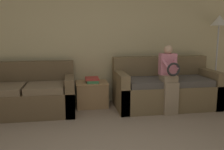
{
  "coord_description": "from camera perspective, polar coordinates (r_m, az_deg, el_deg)",
  "views": [
    {
      "loc": [
        -0.43,
        -2.12,
        1.47
      ],
      "look_at": [
        0.2,
        1.73,
        0.76
      ],
      "focal_mm": 40.0,
      "sensor_mm": 36.0,
      "label": 1
    }
  ],
  "objects": [
    {
      "name": "child_left_seated",
      "position": [
        4.5,
        12.94,
        -0.33
      ],
      "size": [
        0.3,
        0.37,
        1.21
      ],
      "color": "gray",
      "rests_on": "ground_plane"
    },
    {
      "name": "floor_lamp",
      "position": [
        5.56,
        23.23,
        9.89
      ],
      "size": [
        0.34,
        0.34,
        1.76
      ],
      "color": "#2D2B28",
      "rests_on": "ground_plane"
    },
    {
      "name": "couch_side",
      "position": [
        4.71,
        -18.94,
        -4.43
      ],
      "size": [
        1.69,
        0.9,
        0.89
      ],
      "color": "brown",
      "rests_on": "ground_plane"
    },
    {
      "name": "side_shelf",
      "position": [
        4.89,
        -4.63,
        -4.26
      ],
      "size": [
        0.61,
        0.53,
        0.48
      ],
      "color": "#9E7A51",
      "rests_on": "ground_plane"
    },
    {
      "name": "book_stack",
      "position": [
        4.82,
        -4.54,
        -1.11
      ],
      "size": [
        0.25,
        0.32,
        0.09
      ],
      "color": "#3D8451",
      "rests_on": "side_shelf"
    },
    {
      "name": "couch_main",
      "position": [
        4.94,
        11.95,
        -3.17
      ],
      "size": [
        1.92,
        0.91,
        0.94
      ],
      "color": "brown",
      "rests_on": "ground_plane"
    },
    {
      "name": "wall_back",
      "position": [
        5.06,
        -4.43,
        8.02
      ],
      "size": [
        7.41,
        0.06,
        2.55
      ],
      "color": "#C6B789",
      "rests_on": "ground_plane"
    }
  ]
}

